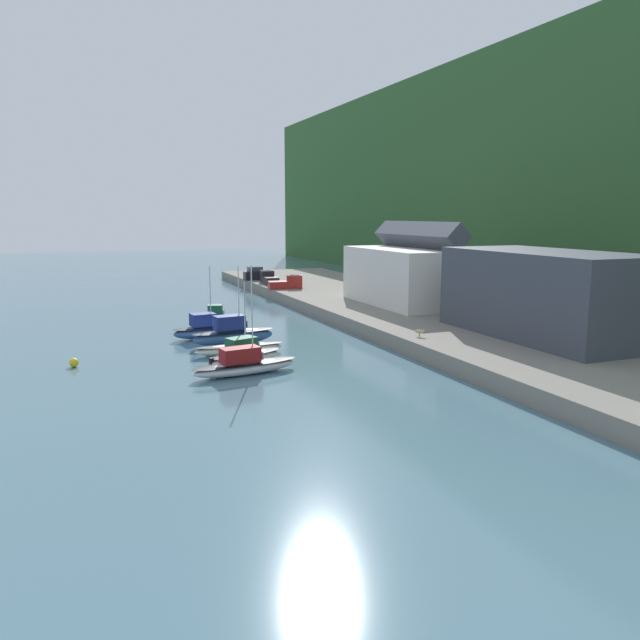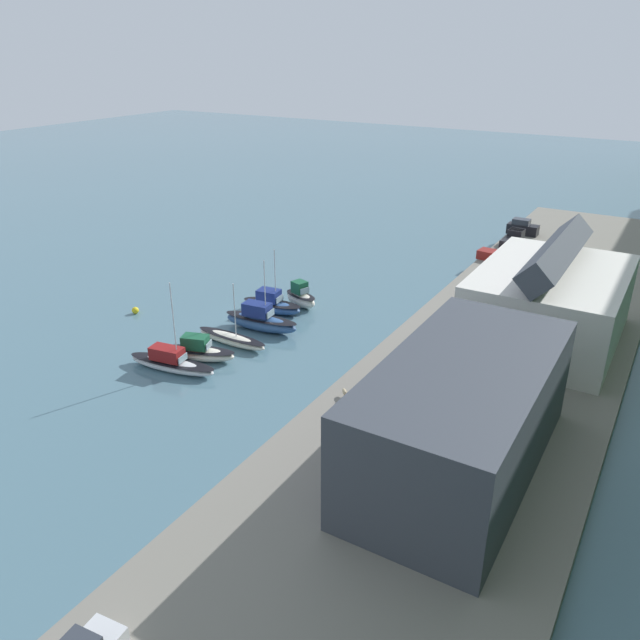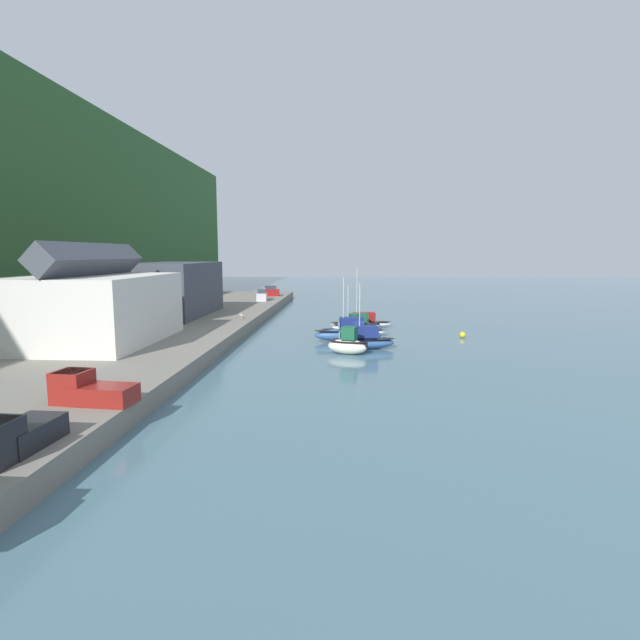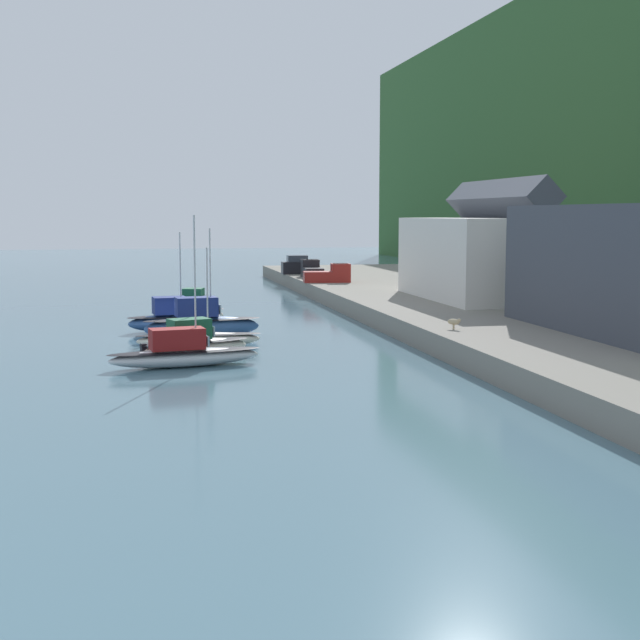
% 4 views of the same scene
% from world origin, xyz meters
% --- Properties ---
extents(ground_plane, '(320.00, 320.00, 0.00)m').
position_xyz_m(ground_plane, '(0.00, 0.00, 0.00)').
color(ground_plane, slate).
extents(quay_promenade, '(117.75, 20.00, 1.41)m').
position_xyz_m(quay_promenade, '(0.00, 24.70, 0.70)').
color(quay_promenade, gray).
rests_on(quay_promenade, ground_plane).
extents(harbor_clubhouse, '(17.15, 12.08, 9.79)m').
position_xyz_m(harbor_clubhouse, '(-8.20, 27.09, 5.01)').
color(harbor_clubhouse, silver).
rests_on(harbor_clubhouse, quay_promenade).
extents(yacht_club_building, '(19.03, 8.98, 7.45)m').
position_xyz_m(yacht_club_building, '(14.02, 26.67, 5.14)').
color(yacht_club_building, '#3D424C').
rests_on(yacht_club_building, quay_promenade).
extents(moored_boat_0, '(2.97, 4.52, 2.83)m').
position_xyz_m(moored_boat_0, '(-5.89, 2.08, 1.05)').
color(moored_boat_0, white).
rests_on(moored_boat_0, ground_plane).
extents(moored_boat_1, '(3.01, 6.88, 7.05)m').
position_xyz_m(moored_boat_1, '(-2.92, 0.29, 0.91)').
color(moored_boat_1, '#33568E').
rests_on(moored_boat_1, ground_plane).
extents(moored_boat_2, '(2.95, 8.10, 7.39)m').
position_xyz_m(moored_boat_2, '(1.32, 1.95, 1.05)').
color(moored_boat_2, '#33568E').
rests_on(moored_boat_2, ground_plane).
extents(moored_boat_3, '(1.74, 7.87, 6.26)m').
position_xyz_m(moored_boat_3, '(5.33, 1.48, 0.54)').
color(moored_boat_3, white).
rests_on(moored_boat_3, ground_plane).
extents(moored_boat_4, '(3.97, 6.93, 2.33)m').
position_xyz_m(moored_boat_4, '(9.33, 0.91, 0.84)').
color(moored_boat_4, white).
rests_on(moored_boat_4, ground_plane).
extents(moored_boat_5, '(3.24, 8.68, 8.27)m').
position_xyz_m(moored_boat_5, '(12.09, 0.17, 0.77)').
color(moored_boat_5, silver).
rests_on(moored_boat_5, ground_plane).
extents(parked_car_1, '(2.08, 4.31, 2.16)m').
position_xyz_m(parked_car_1, '(46.58, 18.30, 2.33)').
color(parked_car_1, maroon).
rests_on(parked_car_1, quay_promenade).
extents(parked_car_2, '(4.36, 2.22, 2.16)m').
position_xyz_m(parked_car_2, '(36.50, 18.11, 2.33)').
color(parked_car_2, silver).
rests_on(parked_car_2, quay_promenade).
extents(pickup_truck_0, '(2.44, 4.90, 1.90)m').
position_xyz_m(pickup_truck_0, '(-28.01, 17.34, 2.23)').
color(pickup_truck_0, maroon).
rests_on(pickup_truck_0, quay_promenade).
extents(pickup_truck_1, '(4.82, 2.18, 1.90)m').
position_xyz_m(pickup_truck_1, '(-35.68, 16.81, 2.23)').
color(pickup_truck_1, black).
rests_on(pickup_truck_1, quay_promenade).
extents(person_on_quay, '(0.40, 0.40, 2.14)m').
position_xyz_m(person_on_quay, '(40.04, 18.13, 2.51)').
color(person_on_quay, '#232838').
rests_on(person_on_quay, quay_promenade).
extents(dog_on_quay, '(0.79, 0.76, 0.68)m').
position_xyz_m(dog_on_quay, '(10.35, 16.44, 1.87)').
color(dog_on_quay, tan).
rests_on(dog_on_quay, quay_promenade).
extents(mooring_buoy_0, '(0.73, 0.73, 0.73)m').
position_xyz_m(mooring_buoy_0, '(4.78, -11.84, 0.37)').
color(mooring_buoy_0, yellow).
rests_on(mooring_buoy_0, ground_plane).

